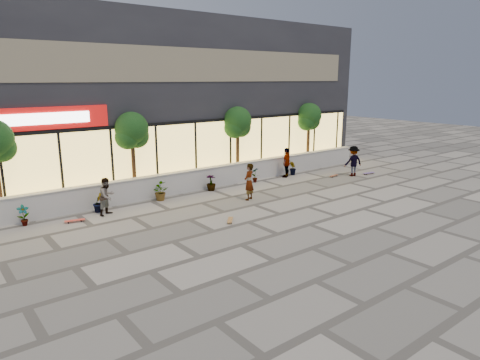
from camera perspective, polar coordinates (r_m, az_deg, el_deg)
ground at (r=16.37m, az=9.27°, el=-5.90°), size 80.00×80.00×0.00m
planter_wall at (r=21.39m, az=-4.49°, el=0.29°), size 22.00×0.42×1.04m
retail_building at (r=25.62m, az=-11.55°, el=10.65°), size 24.00×9.17×8.50m
shrub_a at (r=17.83m, az=-26.91°, el=-4.24°), size 0.43×0.29×0.81m
shrub_b at (r=18.49m, az=-18.42°, el=-2.85°), size 0.57×0.57×0.81m
shrub_c at (r=19.54m, az=-10.70°, el=-1.53°), size 0.68×0.77×0.81m
shrub_d at (r=20.92m, az=-3.88°, el=-0.33°), size 0.64×0.64×0.81m
shrub_e at (r=22.56m, az=2.02°, el=0.70°), size 0.46×0.35×0.81m
shrub_f at (r=24.41m, az=7.08°, el=1.59°), size 0.55×0.57×0.81m
tree_midwest at (r=19.92m, az=-14.22°, el=6.15°), size 1.60×1.50×3.92m
tree_mideast at (r=22.98m, az=-0.33°, el=7.47°), size 1.60×1.50×3.92m
tree_east at (r=26.67m, az=9.18°, el=8.13°), size 1.60×1.50×3.92m
skater_center at (r=19.19m, az=1.20°, el=-0.24°), size 0.72×0.62×1.67m
skater_left at (r=17.92m, az=-17.31°, el=-2.09°), size 0.92×0.85×1.53m
skater_right_near at (r=23.76m, az=6.22°, el=2.32°), size 1.04×0.82×1.65m
skater_right_far at (r=24.75m, az=14.86°, el=2.45°), size 1.22×0.90×1.70m
skateboard_center at (r=16.47m, az=-1.34°, el=-5.34°), size 0.60×0.65×0.09m
skateboard_left at (r=17.58m, az=-21.18°, el=-5.04°), size 0.76×0.36×0.09m
skateboard_right_near at (r=24.44m, az=12.40°, el=0.58°), size 0.72×0.27×0.08m
skateboard_right_far at (r=25.58m, az=16.81°, el=0.91°), size 0.84×0.32×0.10m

